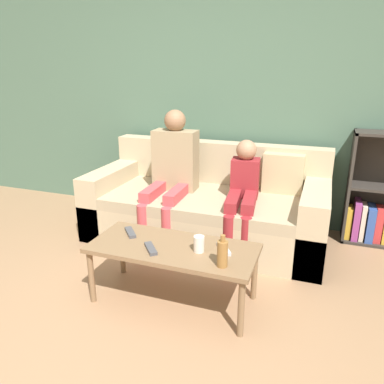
% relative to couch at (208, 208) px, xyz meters
% --- Properties ---
extents(ground_plane, '(22.00, 22.00, 0.00)m').
position_rel_couch_xyz_m(ground_plane, '(-0.14, -1.75, -0.28)').
color(ground_plane, '#997251').
extents(wall_back, '(12.00, 0.06, 2.60)m').
position_rel_couch_xyz_m(wall_back, '(-0.14, 0.57, 1.02)').
color(wall_back, '#4C6B56').
rests_on(wall_back, ground_plane).
extents(couch, '(2.14, 0.98, 0.84)m').
position_rel_couch_xyz_m(couch, '(0.00, 0.00, 0.00)').
color(couch, tan).
rests_on(couch, ground_plane).
extents(coffee_table, '(1.11, 0.49, 0.41)m').
position_rel_couch_xyz_m(coffee_table, '(0.10, -1.07, 0.09)').
color(coffee_table, brown).
rests_on(coffee_table, ground_plane).
extents(person_adult, '(0.41, 0.67, 1.18)m').
position_rel_couch_xyz_m(person_adult, '(-0.32, -0.09, 0.39)').
color(person_adult, '#C6474C').
rests_on(person_adult, ground_plane).
extents(person_child, '(0.31, 0.68, 0.95)m').
position_rel_couch_xyz_m(person_child, '(0.36, -0.15, 0.26)').
color(person_child, maroon).
rests_on(person_child, ground_plane).
extents(cup_near, '(0.07, 0.07, 0.11)m').
position_rel_couch_xyz_m(cup_near, '(0.28, -1.08, 0.18)').
color(cup_near, silver).
rests_on(cup_near, coffee_table).
extents(tv_remote_0, '(0.15, 0.16, 0.02)m').
position_rel_couch_xyz_m(tv_remote_0, '(-0.02, -1.17, 0.14)').
color(tv_remote_0, '#47474C').
rests_on(tv_remote_0, coffee_table).
extents(tv_remote_1, '(0.13, 0.17, 0.02)m').
position_rel_couch_xyz_m(tv_remote_1, '(0.43, -1.01, 0.14)').
color(tv_remote_1, '#B7B7BC').
rests_on(tv_remote_1, coffee_table).
extents(tv_remote_2, '(0.15, 0.16, 0.02)m').
position_rel_couch_xyz_m(tv_remote_2, '(-0.26, -1.00, 0.14)').
color(tv_remote_2, '#47474C').
rests_on(tv_remote_2, coffee_table).
extents(bottle, '(0.07, 0.07, 0.20)m').
position_rel_couch_xyz_m(bottle, '(0.47, -1.21, 0.22)').
color(bottle, olive).
rests_on(bottle, coffee_table).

